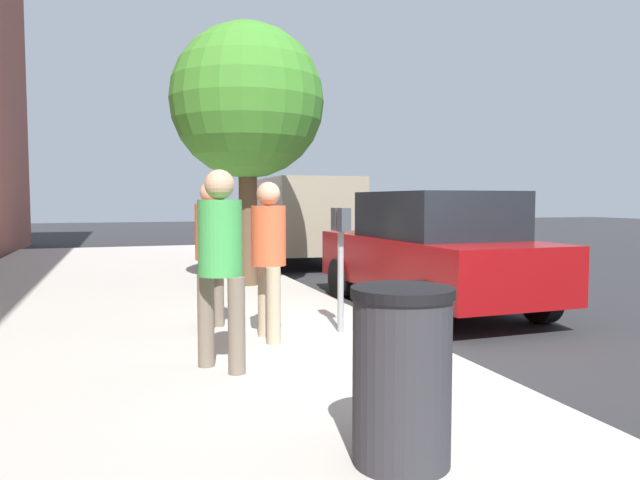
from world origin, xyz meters
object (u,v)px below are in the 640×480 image
parking_officer (212,243)px  street_tree (247,103)px  parking_meter (341,243)px  pedestrian_at_meter (269,249)px  pedestrian_bystander (220,253)px  trash_bin (402,375)px  parked_sedan_near (432,250)px  parked_van_far (298,215)px  traffic_signal (225,161)px

parking_officer → street_tree: (3.44, -1.13, 2.18)m
parking_meter → street_tree: size_ratio=0.31×
pedestrian_at_meter → pedestrian_bystander: size_ratio=0.96×
parking_meter → parking_officer: size_ratio=0.82×
street_tree → trash_bin: (-7.29, 0.62, -2.67)m
trash_bin → parked_sedan_near: bearing=-30.8°
pedestrian_at_meter → parked_sedan_near: (1.75, -2.93, -0.24)m
parked_van_far → trash_bin: bearing=166.4°
parking_officer → traffic_signal: bearing=107.3°
street_tree → pedestrian_bystander: bearing=165.7°
pedestrian_at_meter → parked_sedan_near: 3.42m
pedestrian_bystander → street_tree: 5.69m
parking_meter → street_tree: bearing=3.3°
street_tree → parking_meter: bearing=-176.7°
parking_meter → pedestrian_bystander: size_ratio=0.80×
parking_meter → traffic_signal: 8.13m
parking_meter → pedestrian_at_meter: bearing=98.1°
trash_bin → parking_officer: bearing=7.6°
parking_officer → parked_van_far: bearing=95.3°
trash_bin → parking_meter: bearing=-14.6°
pedestrian_bystander → street_tree: (5.11, -1.30, 2.14)m
parked_van_far → street_tree: bearing=154.1°
pedestrian_at_meter → trash_bin: size_ratio=1.67×
parking_officer → parked_van_far: (8.16, -3.43, 0.11)m
pedestrian_at_meter → parked_sedan_near: pedestrian_at_meter is taller
traffic_signal → pedestrian_at_meter: bearing=173.6°
pedestrian_bystander → parking_officer: bearing=49.5°
street_tree → traffic_signal: street_tree is taller
street_tree → traffic_signal: (3.99, -0.28, -0.75)m
parked_sedan_near → parked_van_far: bearing=0.0°
pedestrian_bystander → parked_van_far: 10.47m
pedestrian_at_meter → street_tree: bearing=80.0°
pedestrian_at_meter → parking_meter: bearing=6.7°
parked_sedan_near → traffic_signal: bearing=17.6°
parked_sedan_near → parked_van_far: parked_van_far is taller
parked_van_far → traffic_signal: traffic_signal is taller
street_tree → parking_officer: bearing=161.8°
parking_meter → trash_bin: 3.43m
trash_bin → parked_van_far: bearing=-13.6°
trash_bin → pedestrian_at_meter: bearing=0.2°
street_tree → pedestrian_at_meter: bearing=171.3°
parking_meter → parking_officer: (0.58, 1.37, -0.02)m
parking_meter → traffic_signal: bearing=-0.3°
traffic_signal → parking_officer: bearing=169.2°
parking_officer → parked_sedan_near: 3.60m
pedestrian_bystander → parking_officer: size_ratio=1.03×
traffic_signal → trash_bin: (-11.28, 0.90, -1.92)m
parked_van_far → trash_bin: size_ratio=5.22×
pedestrian_bystander → traffic_signal: traffic_signal is taller
street_tree → traffic_signal: bearing=-4.0°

